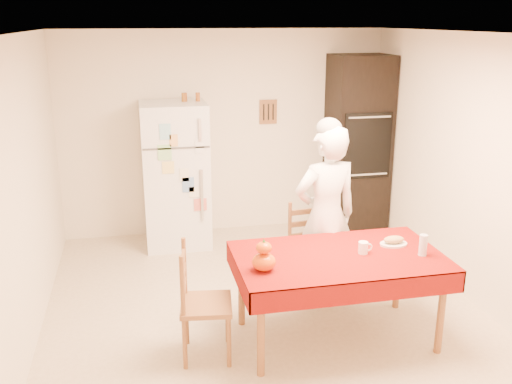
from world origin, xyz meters
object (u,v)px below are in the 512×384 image
object	(u,v)px
refrigerator	(176,175)
chair_far	(311,247)
dining_table	(338,263)
coffee_mug	(363,248)
pumpkin_lower	(264,262)
chair_left	(198,298)
oven_cabinet	(358,145)
seated_woman	(326,217)
bread_plate	(394,244)
wine_glass	(423,245)

from	to	relation	value
refrigerator	chair_far	xyz separation A→B (m)	(1.15, -1.66, -0.34)
dining_table	chair_far	distance (m)	0.81
coffee_mug	pumpkin_lower	world-z (taller)	pumpkin_lower
chair_left	pumpkin_lower	distance (m)	0.61
oven_cabinet	seated_woman	xyz separation A→B (m)	(-1.04, -1.85, -0.24)
oven_cabinet	dining_table	world-z (taller)	oven_cabinet
refrigerator	coffee_mug	size ratio (longest dim) A/B	17.00
chair_left	pumpkin_lower	bearing A→B (deg)	-97.22
refrigerator	oven_cabinet	world-z (taller)	oven_cabinet
bread_plate	chair_left	bearing A→B (deg)	-175.70
chair_left	seated_woman	bearing A→B (deg)	-54.56
coffee_mug	wine_glass	distance (m)	0.48
seated_woman	wine_glass	distance (m)	0.97
coffee_mug	wine_glass	world-z (taller)	wine_glass
pumpkin_lower	bread_plate	size ratio (longest dim) A/B	0.78
pumpkin_lower	bread_plate	xyz separation A→B (m)	(1.20, 0.26, -0.06)
pumpkin_lower	dining_table	bearing A→B (deg)	13.01
refrigerator	pumpkin_lower	world-z (taller)	refrigerator
wine_glass	oven_cabinet	bearing A→B (deg)	79.73
refrigerator	oven_cabinet	bearing A→B (deg)	1.18
oven_cabinet	chair_left	size ratio (longest dim) A/B	2.32
refrigerator	dining_table	bearing A→B (deg)	-65.17
refrigerator	bread_plate	distance (m)	2.88
refrigerator	coffee_mug	bearing A→B (deg)	-61.40
dining_table	bread_plate	size ratio (longest dim) A/B	7.08
chair_left	refrigerator	bearing A→B (deg)	6.94
dining_table	coffee_mug	size ratio (longest dim) A/B	17.00
seated_woman	pumpkin_lower	xyz separation A→B (m)	(-0.77, -0.80, -0.03)
coffee_mug	bread_plate	size ratio (longest dim) A/B	0.42
refrigerator	pumpkin_lower	size ratio (longest dim) A/B	9.12
seated_woman	bread_plate	distance (m)	0.70
oven_cabinet	chair_far	distance (m)	2.13
coffee_mug	chair_left	bearing A→B (deg)	-179.44
chair_left	wine_glass	size ratio (longest dim) A/B	5.40
oven_cabinet	bread_plate	distance (m)	2.49
chair_far	pumpkin_lower	size ratio (longest dim) A/B	5.10
refrigerator	seated_woman	world-z (taller)	seated_woman
oven_cabinet	bread_plate	bearing A→B (deg)	-104.41
oven_cabinet	wine_glass	world-z (taller)	oven_cabinet
pumpkin_lower	bread_plate	world-z (taller)	pumpkin_lower
wine_glass	bread_plate	xyz separation A→B (m)	(-0.14, 0.25, -0.08)
refrigerator	chair_far	world-z (taller)	refrigerator
refrigerator	chair_left	bearing A→B (deg)	-90.73
chair_left	wine_glass	bearing A→B (deg)	-86.14
seated_woman	bread_plate	xyz separation A→B (m)	(0.43, -0.54, -0.09)
coffee_mug	bread_plate	bearing A→B (deg)	19.34
pumpkin_lower	oven_cabinet	bearing A→B (deg)	55.67
dining_table	oven_cabinet	bearing A→B (deg)	65.36
chair_left	pumpkin_lower	world-z (taller)	chair_left
wine_glass	bread_plate	size ratio (longest dim) A/B	0.73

